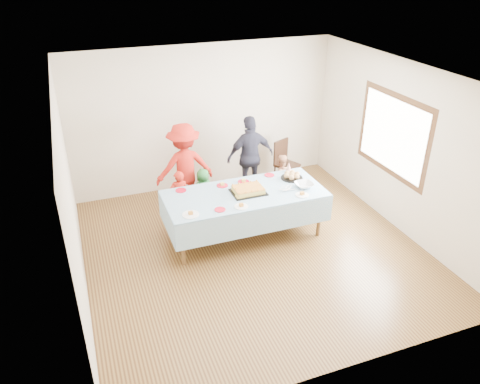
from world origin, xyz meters
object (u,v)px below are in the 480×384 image
object	(u,v)px
birthday_cake	(248,190)
adult_left	(185,167)
dining_chair	(284,160)
party_table	(245,196)

from	to	relation	value
birthday_cake	adult_left	world-z (taller)	adult_left
birthday_cake	dining_chair	world-z (taller)	dining_chair
party_table	adult_left	xyz separation A→B (m)	(-0.64, 1.26, 0.06)
party_table	birthday_cake	bearing A→B (deg)	-10.19
dining_chair	adult_left	world-z (taller)	adult_left
party_table	dining_chair	xyz separation A→B (m)	(1.40, 1.50, -0.23)
party_table	dining_chair	distance (m)	2.07
birthday_cake	dining_chair	distance (m)	2.05
dining_chair	adult_left	size ratio (longest dim) A/B	0.57
dining_chair	birthday_cake	bearing A→B (deg)	-156.50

